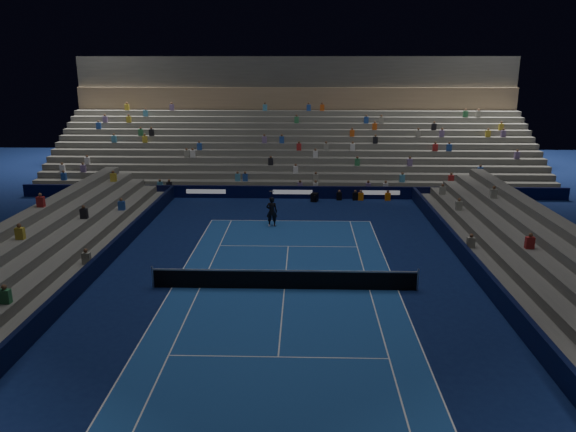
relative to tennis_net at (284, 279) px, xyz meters
The scene contains 11 objects.
ground 0.50m from the tennis_net, ahead, with size 90.00×90.00×0.00m, color #0C1949.
court_surface 0.50m from the tennis_net, ahead, with size 10.97×23.77×0.01m, color #1B4895.
sponsor_barrier_far 18.50m from the tennis_net, 90.00° to the left, with size 44.00×0.25×1.00m, color black.
sponsor_barrier_east 9.70m from the tennis_net, ahead, with size 0.25×37.00×1.00m, color #080E33.
sponsor_barrier_west 9.70m from the tennis_net, behind, with size 0.25×37.00×1.00m, color black.
grandstand_main 28.05m from the tennis_net, 90.00° to the left, with size 44.00×15.20×11.20m.
grandstand_east 13.17m from the tennis_net, ahead, with size 5.00×37.00×2.50m.
grandstand_west 13.17m from the tennis_net, behind, with size 5.00×37.00×2.50m.
tennis_net is the anchor object (origin of this frame).
tennis_player 10.71m from the tennis_net, 96.55° to the left, with size 0.74×0.48×2.02m, color black.
broadcast_camera 17.59m from the tennis_net, 84.27° to the left, with size 0.65×1.03×0.66m.
Camera 1 is at (0.90, -24.63, 10.57)m, focal length 34.24 mm.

